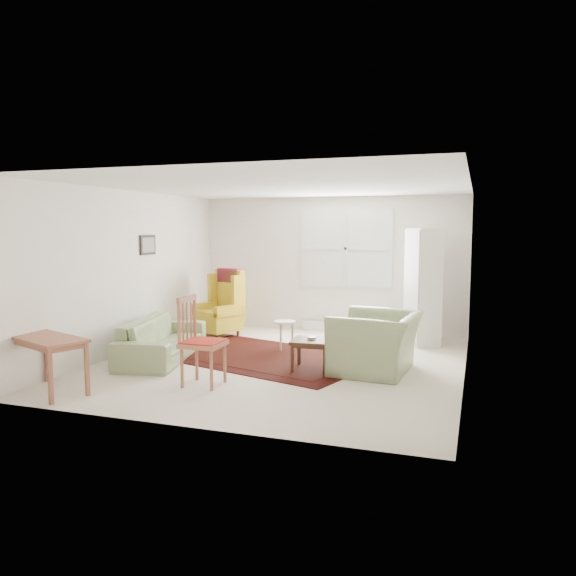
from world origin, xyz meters
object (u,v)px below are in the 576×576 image
(coffee_table, at_px, (312,355))
(desk, at_px, (48,365))
(armchair, at_px, (376,337))
(cabinet, at_px, (423,287))
(wingback_chair, at_px, (217,303))
(stool, at_px, (285,335))
(sofa, at_px, (162,331))
(desk_chair, at_px, (203,341))

(coffee_table, height_order, desk, desk)
(armchair, bearing_deg, cabinet, 173.35)
(coffee_table, bearing_deg, wingback_chair, 141.58)
(stool, xyz_separation_m, desk, (-1.85, -3.10, 0.10))
(wingback_chair, xyz_separation_m, cabinet, (3.54, 0.47, 0.36))
(sofa, distance_m, cabinet, 4.27)
(coffee_table, height_order, cabinet, cabinet)
(sofa, xyz_separation_m, desk_chair, (1.25, -1.09, 0.14))
(armchair, height_order, cabinet, cabinet)
(coffee_table, distance_m, desk, 3.30)
(cabinet, bearing_deg, coffee_table, -142.94)
(wingback_chair, distance_m, coffee_table, 2.95)
(desk, bearing_deg, cabinet, 47.89)
(armchair, bearing_deg, desk_chair, -50.53)
(armchair, height_order, desk_chair, desk_chair)
(cabinet, relative_size, desk_chair, 1.76)
(armchair, relative_size, desk_chair, 1.12)
(sofa, distance_m, armchair, 3.14)
(sofa, xyz_separation_m, stool, (1.52, 1.15, -0.18))
(desk_chair, bearing_deg, sofa, 47.51)
(wingback_chair, bearing_deg, desk_chair, -45.79)
(stool, xyz_separation_m, desk_chair, (-0.27, -2.24, 0.31))
(sofa, distance_m, coffee_table, 2.30)
(coffee_table, distance_m, cabinet, 2.71)
(stool, relative_size, desk, 0.45)
(wingback_chair, xyz_separation_m, coffee_table, (2.29, -1.82, -0.39))
(armchair, distance_m, stool, 1.87)
(cabinet, height_order, desk, cabinet)
(wingback_chair, xyz_separation_m, stool, (1.52, -0.71, -0.37))
(wingback_chair, xyz_separation_m, desk_chair, (1.25, -2.95, -0.05))
(stool, bearing_deg, wingback_chair, 154.87)
(armchair, height_order, wingback_chair, wingback_chair)
(wingback_chair, relative_size, cabinet, 0.63)
(armchair, distance_m, cabinet, 2.18)
(sofa, height_order, desk_chair, desk_chair)
(stool, relative_size, desk_chair, 0.43)
(desk, distance_m, desk_chair, 1.81)
(sofa, relative_size, wingback_chair, 1.69)
(coffee_table, bearing_deg, desk_chair, -132.55)
(cabinet, bearing_deg, sofa, -170.95)
(sofa, relative_size, desk_chair, 1.86)
(wingback_chair, distance_m, desk, 3.83)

